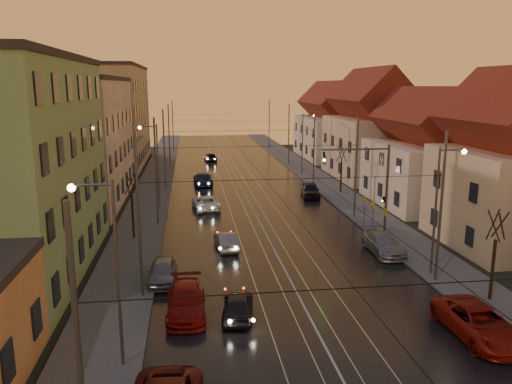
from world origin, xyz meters
name	(u,v)px	position (x,y,z in m)	size (l,w,h in m)	color
ground	(341,378)	(0.00, 0.00, 0.00)	(160.00, 160.00, 0.00)	black
road	(240,185)	(0.00, 40.00, 0.02)	(16.00, 120.00, 0.04)	black
sidewalk_left	(154,187)	(-10.00, 40.00, 0.07)	(4.00, 120.00, 0.15)	#4C4C4C
sidewalk_right	(322,182)	(10.00, 40.00, 0.07)	(4.00, 120.00, 0.15)	#4C4C4C
tram_rail_0	(221,185)	(-2.20, 40.00, 0.06)	(0.06, 120.00, 0.03)	gray
tram_rail_1	(234,185)	(-0.77, 40.00, 0.06)	(0.06, 120.00, 0.03)	gray
tram_rail_2	(246,185)	(0.77, 40.00, 0.06)	(0.06, 120.00, 0.03)	gray
tram_rail_3	(258,184)	(2.20, 40.00, 0.06)	(0.06, 120.00, 0.03)	gray
apartment_left_2	(71,142)	(-17.50, 34.00, 6.00)	(10.00, 20.00, 12.00)	tan
apartment_left_3	(108,117)	(-17.50, 58.00, 7.00)	(10.00, 24.00, 14.00)	#917E5D
house_right_1	(511,172)	(17.00, 15.00, 5.45)	(8.67, 10.20, 10.80)	#C3B196
house_right_2	(426,158)	(17.00, 28.00, 4.64)	(9.18, 12.24, 9.20)	silver
house_right_3	(372,132)	(17.00, 43.00, 5.80)	(9.18, 14.28, 11.50)	#C3B196
house_right_4	(331,126)	(17.00, 61.00, 5.05)	(9.18, 16.32, 10.00)	silver
catenary_pole_l_0	(81,379)	(-8.60, -6.00, 4.50)	(0.16, 0.16, 9.00)	#595B60
catenary_pole_l_1	(139,219)	(-8.60, 9.00, 4.50)	(0.16, 0.16, 9.00)	#595B60
catenary_pole_r_1	(441,209)	(8.60, 9.00, 4.50)	(0.16, 0.16, 9.00)	#595B60
catenary_pole_l_2	(156,172)	(-8.60, 24.00, 4.50)	(0.16, 0.16, 9.00)	#595B60
catenary_pole_r_2	(356,168)	(8.60, 24.00, 4.50)	(0.16, 0.16, 9.00)	#595B60
catenary_pole_l_3	(164,150)	(-8.60, 39.00, 4.50)	(0.16, 0.16, 9.00)	#595B60
catenary_pole_r_3	(314,147)	(8.60, 39.00, 4.50)	(0.16, 0.16, 9.00)	#595B60
catenary_pole_l_4	(169,136)	(-8.60, 54.00, 4.50)	(0.16, 0.16, 9.00)	#595B60
catenary_pole_r_4	(289,135)	(8.60, 54.00, 4.50)	(0.16, 0.16, 9.00)	#595B60
catenary_pole_l_5	(173,126)	(-8.60, 72.00, 4.50)	(0.16, 0.16, 9.00)	#595B60
catenary_pole_r_5	(269,125)	(8.60, 72.00, 4.50)	(0.16, 0.16, 9.00)	#595B60
street_lamp_0	(109,256)	(-9.10, 2.00, 4.89)	(1.75, 0.32, 8.00)	#595B60
street_lamp_1	(441,198)	(9.10, 10.00, 4.89)	(1.75, 0.32, 8.00)	#595B60
street_lamp_2	(154,157)	(-9.10, 30.00, 4.89)	(1.75, 0.32, 8.00)	#595B60
street_lamp_3	(305,138)	(9.10, 46.00, 4.89)	(1.75, 0.32, 8.00)	#595B60
traffic_light_mast	(375,179)	(7.99, 18.00, 4.60)	(5.30, 0.32, 7.20)	#595B60
bare_tree_0	(132,208)	(-10.20, 20.00, 2.49)	(1.09, 1.09, 5.11)	black
bare_tree_1	(494,258)	(10.20, 6.00, 2.49)	(1.09, 1.09, 5.11)	black
bare_tree_2	(341,171)	(10.40, 34.00, 2.49)	(1.09, 1.09, 5.11)	black
driving_car_0	(238,305)	(-3.59, 5.98, 0.64)	(1.52, 3.77, 1.29)	black
driving_car_1	(226,241)	(-3.39, 16.77, 0.62)	(1.32, 3.79, 1.25)	gray
driving_car_2	(206,202)	(-4.43, 28.78, 0.66)	(2.20, 4.77, 1.32)	white
driving_car_3	(203,179)	(-4.31, 40.57, 0.76)	(2.12, 5.22, 1.51)	#172846
driving_car_4	(211,157)	(-2.62, 59.14, 0.69)	(1.63, 4.05, 1.38)	black
parked_left_2	(186,301)	(-6.20, 6.63, 0.71)	(1.98, 4.88, 1.42)	maroon
parked_left_3	(163,271)	(-7.60, 11.18, 0.68)	(1.60, 3.98, 1.36)	gray
parked_right_0	(479,323)	(7.33, 2.36, 0.74)	(2.46, 5.34, 1.48)	maroon
parked_right_1	(383,244)	(7.48, 14.42, 0.69)	(1.95, 4.79, 1.39)	#96969B
parked_right_2	(310,190)	(6.70, 32.71, 0.76)	(1.79, 4.46, 1.52)	black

